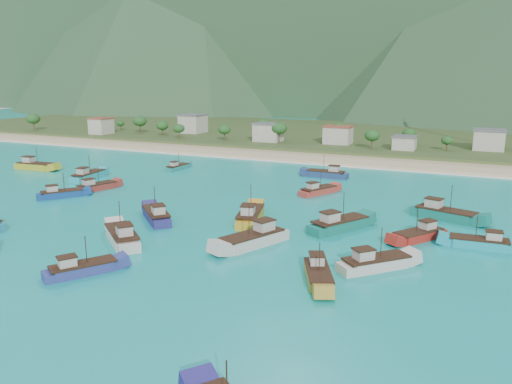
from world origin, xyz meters
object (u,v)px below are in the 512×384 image
at_px(boat_9, 35,166).
at_px(boat_5, 178,168).
at_px(boat_2, 61,194).
at_px(boat_27, 318,275).
at_px(boat_8, 156,216).
at_px(boat_22, 339,225).
at_px(boat_16, 445,215).
at_px(boat_21, 88,176).
at_px(boat_20, 96,187).
at_px(boat_18, 419,236).
at_px(boat_15, 480,244).
at_px(boat_10, 82,270).
at_px(boat_1, 318,191).
at_px(boat_13, 327,174).
at_px(boat_0, 254,240).
at_px(boat_3, 122,237).
at_px(boat_23, 375,264).
at_px(boat_19, 250,217).

bearing_deg(boat_9, boat_5, 109.77).
height_order(boat_2, boat_27, boat_27).
xyz_separation_m(boat_2, boat_8, (28.67, -6.12, 0.17)).
height_order(boat_9, boat_22, boat_9).
relative_size(boat_16, boat_21, 1.08).
relative_size(boat_22, boat_27, 1.19).
relative_size(boat_2, boat_20, 0.91).
bearing_deg(boat_18, boat_16, -66.86).
relative_size(boat_5, boat_15, 0.90).
xyz_separation_m(boat_10, boat_18, (38.17, 32.66, 0.04)).
distance_m(boat_1, boat_8, 37.28).
height_order(boat_13, boat_16, boat_16).
bearing_deg(boat_9, boat_0, 63.60).
relative_size(boat_0, boat_5, 1.44).
distance_m(boat_5, boat_27, 81.80).
distance_m(boat_3, boat_5, 61.84).
height_order(boat_0, boat_27, boat_0).
bearing_deg(boat_21, boat_18, -17.44).
height_order(boat_5, boat_13, boat_13).
height_order(boat_8, boat_9, boat_9).
distance_m(boat_5, boat_8, 49.70).
bearing_deg(boat_10, boat_23, 59.90).
xyz_separation_m(boat_1, boat_5, (-44.06, 12.24, -0.13)).
bearing_deg(boat_27, boat_2, -41.65).
height_order(boat_19, boat_27, boat_19).
distance_m(boat_1, boat_19, 25.50).
bearing_deg(boat_19, boat_16, 10.97).
distance_m(boat_0, boat_18, 26.15).
distance_m(boat_2, boat_9, 37.63).
bearing_deg(boat_23, boat_22, 164.45).
distance_m(boat_3, boat_27, 31.92).
xyz_separation_m(boat_15, boat_21, (-89.58, 15.23, 0.17)).
relative_size(boat_10, boat_27, 0.94).
height_order(boat_5, boat_23, boat_23).
height_order(boat_19, boat_23, boat_19).
bearing_deg(boat_9, boat_19, 69.77).
xyz_separation_m(boat_2, boat_22, (59.86, 1.57, 0.24)).
height_order(boat_0, boat_13, boat_0).
xyz_separation_m(boat_0, boat_16, (25.32, 26.98, -0.02)).
bearing_deg(boat_22, boat_27, -51.58).
relative_size(boat_1, boat_13, 0.93).
distance_m(boat_13, boat_21, 59.77).
bearing_deg(boat_10, boat_18, 73.51).
xyz_separation_m(boat_0, boat_3, (-18.99, -7.20, -0.03)).
xyz_separation_m(boat_2, boat_20, (2.15, 8.26, 0.03)).
xyz_separation_m(boat_13, boat_20, (-43.08, -35.64, -0.09)).
distance_m(boat_18, boat_23, 15.73).
relative_size(boat_15, boat_21, 0.84).
bearing_deg(boat_5, boat_21, -118.80).
relative_size(boat_3, boat_8, 1.08).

